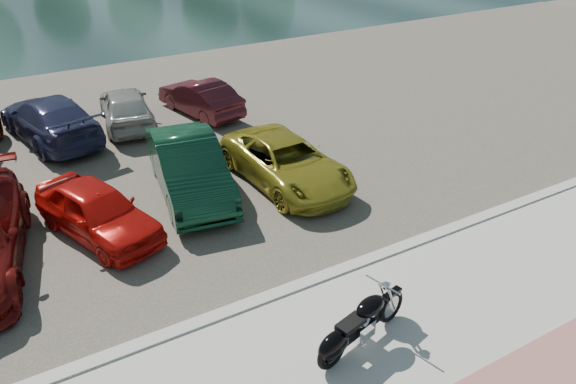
{
  "coord_description": "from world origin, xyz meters",
  "views": [
    {
      "loc": [
        -5.23,
        -5.79,
        7.43
      ],
      "look_at": [
        0.47,
        3.99,
        1.1
      ],
      "focal_mm": 35.0,
      "sensor_mm": 36.0,
      "label": 1
    }
  ],
  "objects": [
    {
      "name": "parking_lot",
      "position": [
        0.0,
        11.0,
        0.02
      ],
      "size": [
        60.0,
        18.0,
        0.04
      ],
      "primitive_type": "cube",
      "color": "#48413A",
      "rests_on": "ground"
    },
    {
      "name": "car_4",
      "position": [
        -3.45,
        6.1,
        0.67
      ],
      "size": [
        2.63,
        3.99,
        1.26
      ],
      "primitive_type": "imported",
      "rotation": [
        0.0,
        0.0,
        0.34
      ],
      "color": "red",
      "rests_on": "parking_lot"
    },
    {
      "name": "car_11",
      "position": [
        -3.37,
        12.49,
        0.75
      ],
      "size": [
        2.89,
        5.17,
        1.41
      ],
      "primitive_type": "imported",
      "rotation": [
        0.0,
        0.0,
        3.34
      ],
      "color": "#272B4C",
      "rests_on": "parking_lot"
    },
    {
      "name": "ground",
      "position": [
        0.0,
        0.0,
        0.0
      ],
      "size": [
        200.0,
        200.0,
        0.0
      ],
      "primitive_type": "plane",
      "color": "#595447",
      "rests_on": "ground"
    },
    {
      "name": "motorcycle",
      "position": [
        -0.5,
        0.01,
        0.56
      ],
      "size": [
        2.29,
        0.93,
        1.05
      ],
      "rotation": [
        0.0,
        0.0,
        0.25
      ],
      "color": "black",
      "rests_on": "promenade"
    },
    {
      "name": "car_13",
      "position": [
        1.64,
        12.2,
        0.65
      ],
      "size": [
        2.04,
        3.89,
        1.22
      ],
      "primitive_type": "imported",
      "rotation": [
        0.0,
        0.0,
        3.35
      ],
      "color": "#481319",
      "rests_on": "parking_lot"
    },
    {
      "name": "promenade",
      "position": [
        0.0,
        -1.0,
        0.05
      ],
      "size": [
        60.0,
        6.0,
        0.1
      ],
      "primitive_type": "cube",
      "color": "beige",
      "rests_on": "ground"
    },
    {
      "name": "car_12",
      "position": [
        -0.94,
        12.52,
        0.7
      ],
      "size": [
        2.16,
        4.07,
        1.32
      ],
      "primitive_type": "imported",
      "rotation": [
        0.0,
        0.0,
        2.98
      ],
      "color": "#A2A29D",
      "rests_on": "parking_lot"
    },
    {
      "name": "car_6",
      "position": [
        1.66,
        6.11,
        0.67
      ],
      "size": [
        2.27,
        4.62,
        1.26
      ],
      "primitive_type": "imported",
      "rotation": [
        0.0,
        0.0,
        0.04
      ],
      "color": "olive",
      "rests_on": "parking_lot"
    },
    {
      "name": "car_5",
      "position": [
        -0.84,
        6.91,
        0.8
      ],
      "size": [
        2.36,
        4.82,
        1.52
      ],
      "primitive_type": "imported",
      "rotation": [
        0.0,
        0.0,
        -0.17
      ],
      "color": "#0F3822",
      "rests_on": "parking_lot"
    },
    {
      "name": "kerb",
      "position": [
        0.0,
        2.0,
        0.07
      ],
      "size": [
        60.0,
        0.3,
        0.14
      ],
      "primitive_type": "cube",
      "color": "beige",
      "rests_on": "ground"
    }
  ]
}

